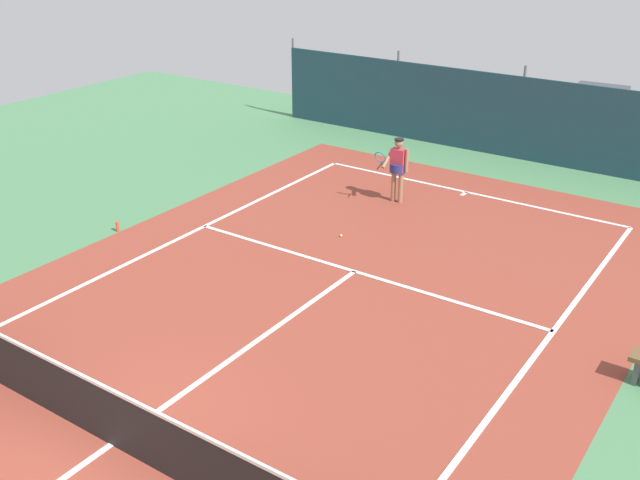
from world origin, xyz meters
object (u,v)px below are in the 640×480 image
at_px(tennis_ball_near_player, 341,236).
at_px(tennis_player, 398,165).
at_px(tennis_net, 108,415).
at_px(parked_car, 595,116).
at_px(water_bottle, 118,227).

bearing_deg(tennis_ball_near_player, tennis_player, 90.59).
bearing_deg(tennis_net, tennis_player, 96.63).
relative_size(tennis_player, parked_car, 0.38).
bearing_deg(tennis_ball_near_player, water_bottle, -149.14).
bearing_deg(tennis_player, tennis_net, 95.67).
distance_m(tennis_net, tennis_ball_near_player, 7.80).
bearing_deg(parked_car, water_bottle, 58.27).
height_order(tennis_net, tennis_ball_near_player, tennis_net).
relative_size(tennis_ball_near_player, water_bottle, 0.28).
xyz_separation_m(tennis_net, tennis_player, (-1.20, 10.29, 0.45)).
xyz_separation_m(parked_car, water_bottle, (-6.96, -13.14, -0.72)).
bearing_deg(tennis_player, parked_car, -109.11).
xyz_separation_m(tennis_ball_near_player, water_bottle, (-4.39, -2.62, 0.09)).
bearing_deg(water_bottle, parked_car, 62.08).
bearing_deg(tennis_player, tennis_ball_near_player, 89.64).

